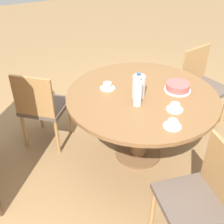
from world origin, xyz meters
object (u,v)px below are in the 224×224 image
Objects in this scene: coffee_pot at (139,86)px; cup_b at (175,107)px; water_bottle at (138,92)px; cup_a at (107,86)px; chair_b at (202,84)px; cake_main at (178,87)px; chair_c at (42,106)px; cup_c at (173,124)px; chair_a at (200,197)px.

coffee_pot reaches higher than cup_b.
coffee_pot is 0.13m from water_bottle.
cup_a is (0.36, 0.10, -0.10)m from water_bottle.
chair_b is 3.54× the size of cake_main.
coffee_pot reaches higher than chair_c.
cake_main is (-0.06, -0.38, -0.07)m from coffee_pot.
chair_c is 6.20× the size of cup_c.
water_bottle is (0.85, -0.00, 0.37)m from chair_a.
cake_main is 1.75× the size of cup_c.
water_bottle is (-0.11, 0.07, 0.01)m from coffee_pot.
water_bottle reaches higher than cup_c.
cup_b is at bearing 138.66° from cake_main.
chair_a is 0.74m from cup_b.
cup_a is 1.00× the size of cup_b.
cake_main is at bearing -170.88° from chair_c.
coffee_pot is 0.49m from cup_c.
cake_main is (-0.68, -1.11, 0.28)m from chair_c.
cake_main is 1.75× the size of cup_a.
chair_b is at bearing -56.39° from cup_b.
water_bottle is 2.11× the size of cup_b.
chair_b is 1.10m from coffee_pot.
chair_b is 1.22m from cup_a.
water_bottle is at bearing 172.80° from chair_c.
cake_main is at bearing -41.34° from cup_b.
cup_c is at bearing 164.33° from chair_c.
cup_c is (-0.42, 0.37, -0.01)m from cake_main.
chair_c is 6.20× the size of cup_b.
cup_b is (-0.25, 0.22, -0.01)m from cake_main.
chair_a is 1.70m from chair_c.
chair_b is 1.00× the size of chair_c.
water_bottle reaches higher than chair_b.
cup_c is at bearing 138.66° from cake_main.
cup_b is at bearing -149.02° from cup_a.
chair_b is 2.93× the size of water_bottle.
chair_c is 1.33m from cake_main.
chair_c reaches higher than cup_b.
chair_b reaches higher than cup_b.
chair_a is at bearing 153.19° from chair_c.
cup_a is at bearing 15.65° from water_bottle.
water_bottle is at bearing 144.90° from coffee_pot.
cup_a and cup_c have the same top height.
chair_c is at bearing 56.97° from cup_a.
chair_b is at bearing -53.56° from cup_c.
chair_a is 0.92m from water_bottle.
chair_a is 1.00× the size of chair_b.
chair_a reaches higher than cup_b.
chair_c is at bearing -146.23° from chair_a.
cup_b is 1.00× the size of cup_c.
chair_a is 6.20× the size of cup_b.
cup_c is at bearing -179.07° from coffee_pot.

